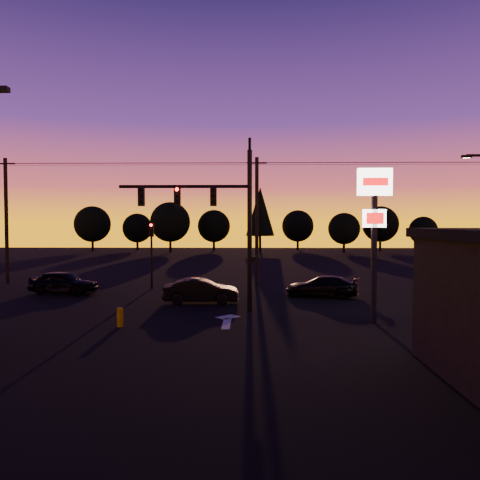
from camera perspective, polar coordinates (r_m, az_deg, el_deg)
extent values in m
plane|color=black|center=(19.80, -3.26, -10.76)|extent=(120.00, 120.00, 0.00)
cube|color=beige|center=(20.74, -1.64, -10.14)|extent=(0.35, 2.20, 0.01)
cube|color=beige|center=(22.11, -1.46, -9.36)|extent=(1.20, 1.20, 0.01)
cylinder|color=black|center=(23.23, 1.18, 1.13)|extent=(0.24, 0.24, 8.00)
cylinder|color=black|center=(23.53, 1.19, 11.41)|extent=(0.14, 0.52, 0.76)
cylinder|color=black|center=(23.52, -6.81, 6.49)|extent=(6.50, 0.16, 0.16)
cube|color=black|center=(23.33, -3.26, 5.31)|extent=(0.32, 0.22, 0.95)
sphere|color=black|center=(23.22, -3.29, 6.19)|extent=(0.18, 0.18, 0.18)
sphere|color=black|center=(23.20, -3.29, 5.45)|extent=(0.18, 0.18, 0.18)
sphere|color=black|center=(23.19, -3.28, 4.71)|extent=(0.18, 0.18, 0.18)
cube|color=black|center=(23.54, -7.65, 5.27)|extent=(0.32, 0.22, 0.95)
sphere|color=#FF0705|center=(23.43, -7.70, 6.14)|extent=(0.18, 0.18, 0.18)
sphere|color=black|center=(23.41, -7.70, 5.41)|extent=(0.18, 0.18, 0.18)
sphere|color=black|center=(23.40, -7.70, 4.67)|extent=(0.18, 0.18, 0.18)
cube|color=black|center=(23.88, -11.94, 5.20)|extent=(0.32, 0.22, 0.95)
sphere|color=black|center=(23.78, -12.02, 6.05)|extent=(0.18, 0.18, 0.18)
sphere|color=black|center=(23.76, -12.01, 5.33)|extent=(0.18, 0.18, 0.18)
sphere|color=black|center=(23.74, -12.01, 4.61)|extent=(0.18, 0.18, 0.18)
cube|color=black|center=(23.30, 1.62, -2.31)|extent=(0.22, 0.18, 0.28)
cylinder|color=black|center=(31.52, -10.72, -2.61)|extent=(0.14, 0.14, 3.60)
cube|color=black|center=(31.42, -10.75, 1.21)|extent=(0.30, 0.20, 0.90)
sphere|color=#FF0705|center=(31.29, -10.80, 1.79)|extent=(0.18, 0.18, 0.18)
sphere|color=black|center=(31.30, -10.80, 1.28)|extent=(0.18, 0.18, 0.18)
sphere|color=black|center=(31.30, -10.79, 0.77)|extent=(0.18, 0.18, 0.18)
cube|color=black|center=(18.96, -27.16, 16.02)|extent=(0.55, 0.30, 0.18)
cube|color=black|center=(21.48, 16.01, -1.19)|extent=(0.22, 0.22, 6.40)
cube|color=white|center=(21.51, 16.10, 6.82)|extent=(1.50, 0.25, 1.20)
cube|color=red|center=(21.38, 16.20, 6.85)|extent=(1.10, 0.02, 0.35)
cube|color=white|center=(21.44, 16.06, 2.55)|extent=(1.00, 0.22, 0.80)
cube|color=red|center=(21.32, 16.14, 2.55)|extent=(0.75, 0.02, 0.50)
cylinder|color=black|center=(27.65, 27.04, 9.17)|extent=(1.20, 0.14, 0.14)
cube|color=black|center=(27.39, 25.89, 9.15)|extent=(0.50, 0.22, 0.14)
plane|color=#FFB759|center=(27.38, 25.89, 8.99)|extent=(0.35, 0.35, 0.00)
cylinder|color=black|center=(37.56, -26.59, 2.09)|extent=(0.26, 0.26, 9.00)
cube|color=black|center=(37.79, -26.71, 8.32)|extent=(1.40, 0.10, 0.10)
cylinder|color=black|center=(33.23, 2.06, 2.34)|extent=(0.26, 0.26, 9.00)
cube|color=black|center=(33.49, 2.07, 9.37)|extent=(1.40, 0.10, 0.10)
cylinder|color=black|center=(33.97, -13.48, 9.13)|extent=(18.00, 0.02, 0.02)
cylinder|color=black|center=(34.55, -13.23, 9.09)|extent=(18.00, 0.02, 0.02)
cylinder|color=black|center=(35.12, -12.98, 8.90)|extent=(18.00, 0.02, 0.02)
cylinder|color=black|center=(34.22, 17.52, 9.03)|extent=(18.00, 0.02, 0.02)
cylinder|color=black|center=(34.80, 17.25, 9.00)|extent=(18.00, 0.02, 0.02)
cylinder|color=black|center=(35.37, 16.97, 8.82)|extent=(18.00, 0.02, 0.02)
cube|color=black|center=(17.70, 26.48, -7.93)|extent=(2.20, 0.05, 1.60)
cylinder|color=#A78F00|center=(20.74, -14.41, -9.10)|extent=(0.27, 0.27, 0.80)
cylinder|color=black|center=(73.20, -17.52, -0.68)|extent=(0.36, 0.36, 1.62)
sphere|color=black|center=(73.11, -17.55, 1.86)|extent=(5.36, 5.36, 5.36)
cylinder|color=black|center=(74.42, -12.39, -0.68)|extent=(0.36, 0.36, 1.38)
sphere|color=black|center=(74.33, -12.41, 1.44)|extent=(4.54, 4.54, 4.54)
cylinder|color=black|center=(68.30, -8.49, -0.76)|extent=(0.36, 0.36, 1.75)
sphere|color=black|center=(68.21, -8.50, 2.18)|extent=(5.77, 5.78, 5.78)
cylinder|color=black|center=(71.54, -3.20, -0.70)|extent=(0.36, 0.36, 1.50)
sphere|color=black|center=(71.44, -3.21, 1.71)|extent=(4.95, 4.95, 4.95)
cylinder|color=black|center=(68.32, 2.47, -0.47)|extent=(0.36, 0.36, 2.38)
cone|color=black|center=(68.26, 2.47, 3.52)|extent=(4.18, 4.18, 7.12)
cylinder|color=black|center=(73.70, 7.05, -0.62)|extent=(0.36, 0.36, 1.50)
sphere|color=black|center=(73.61, 7.06, 1.71)|extent=(4.95, 4.95, 4.95)
cylinder|color=black|center=(68.67, 12.55, -0.93)|extent=(0.36, 0.36, 1.38)
sphere|color=black|center=(68.57, 12.57, 1.37)|extent=(4.54, 4.54, 4.54)
cylinder|color=black|center=(72.97, 16.71, -0.68)|extent=(0.36, 0.36, 1.62)
sphere|color=black|center=(72.88, 16.74, 1.87)|extent=(5.36, 5.36, 5.36)
cylinder|color=black|center=(73.87, 21.40, -0.85)|extent=(0.36, 0.36, 1.25)
sphere|color=black|center=(73.78, 21.43, 1.08)|extent=(4.12, 4.12, 4.12)
imported|color=black|center=(30.85, -20.71, -4.85)|extent=(4.43, 2.43, 1.43)
imported|color=black|center=(25.76, -4.76, -6.20)|extent=(4.12, 1.56, 1.34)
imported|color=black|center=(28.21, 9.97, -5.59)|extent=(4.60, 2.87, 1.24)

